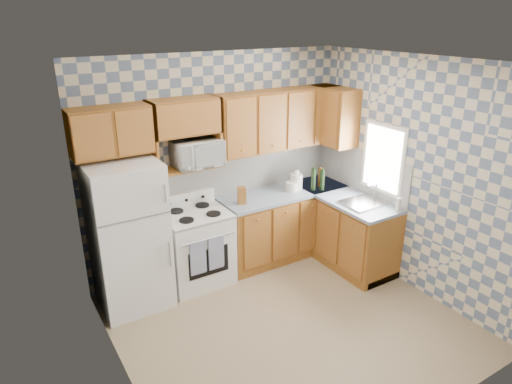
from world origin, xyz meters
TOP-DOWN VIEW (x-y plane):
  - floor at (0.00, 0.00)m, footprint 3.40×3.40m
  - back_wall at (0.00, 1.60)m, footprint 3.40×0.02m
  - right_wall at (1.70, 0.00)m, footprint 0.02×3.20m
  - backsplash_back at (0.40, 1.59)m, footprint 2.60×0.02m
  - backsplash_right at (1.69, 0.80)m, footprint 0.02×1.60m
  - refrigerator at (-1.27, 1.25)m, footprint 0.75×0.70m
  - stove_body at (-0.47, 1.28)m, footprint 0.76×0.65m
  - cooktop at (-0.47, 1.28)m, footprint 0.76×0.65m
  - backguard at (-0.47, 1.55)m, footprint 0.76×0.08m
  - dish_towel_left at (-0.61, 0.93)m, footprint 0.19×0.02m
  - dish_towel_right at (-0.38, 0.93)m, footprint 0.19×0.02m
  - base_cabinets_back at (0.82, 1.30)m, footprint 1.75×0.60m
  - base_cabinets_right at (1.40, 0.80)m, footprint 0.60×1.60m
  - countertop_back at (0.82, 1.30)m, footprint 1.77×0.63m
  - countertop_right at (1.40, 0.80)m, footprint 0.63×1.60m
  - upper_cabinets_back at (0.82, 1.44)m, footprint 1.75×0.33m
  - upper_cabinets_fridge at (-1.29, 1.44)m, footprint 0.82×0.33m
  - upper_cabinets_right at (1.53, 1.25)m, footprint 0.33×0.70m
  - microwave_shelf at (-0.47, 1.44)m, footprint 0.80×0.33m
  - microwave at (-0.36, 1.38)m, footprint 0.56×0.39m
  - sink at (1.40, 0.45)m, footprint 0.48×0.40m
  - window at (1.69, 0.45)m, footprint 0.02×0.66m
  - bottle_0 at (1.18, 1.14)m, footprint 0.06×0.06m
  - bottle_1 at (1.28, 1.08)m, footprint 0.06×0.06m
  - bottle_2 at (1.33, 1.18)m, footprint 0.06×0.06m
  - knife_block at (0.14, 1.23)m, footprint 0.12×0.12m
  - electric_kettle at (1.01, 1.29)m, footprint 0.16×0.16m
  - food_containers at (0.92, 1.27)m, footprint 0.18×0.18m
  - soap_bottle at (1.59, 0.05)m, footprint 0.06×0.06m

SIDE VIEW (x-z plane):
  - floor at x=0.00m, z-range 0.00..0.00m
  - base_cabinets_back at x=0.82m, z-range 0.00..0.88m
  - base_cabinets_right at x=1.40m, z-range 0.00..0.88m
  - stove_body at x=-0.47m, z-range 0.00..0.90m
  - dish_towel_left at x=-0.61m, z-range 0.32..0.73m
  - dish_towel_right at x=-0.38m, z-range 0.32..0.73m
  - refrigerator at x=-1.27m, z-range 0.00..1.68m
  - countertop_back at x=0.82m, z-range 0.88..0.92m
  - countertop_right at x=1.40m, z-range 0.88..0.92m
  - cooktop at x=-0.47m, z-range 0.89..0.92m
  - sink at x=1.40m, z-range 0.91..0.94m
  - food_containers at x=0.92m, z-range 0.92..1.04m
  - backguard at x=-0.47m, z-range 0.92..1.08m
  - soap_bottle at x=1.59m, z-range 0.92..1.09m
  - electric_kettle at x=1.01m, z-range 0.92..1.13m
  - knife_block at x=0.14m, z-range 0.92..1.13m
  - bottle_2 at x=1.33m, z-range 0.92..1.17m
  - bottle_1 at x=1.28m, z-range 0.92..1.19m
  - bottle_0 at x=1.18m, z-range 0.92..1.21m
  - backsplash_back at x=0.40m, z-range 0.92..1.48m
  - backsplash_right at x=1.69m, z-range 0.92..1.48m
  - back_wall at x=0.00m, z-range 0.00..2.70m
  - right_wall at x=1.70m, z-range 0.00..2.70m
  - microwave_shelf at x=-0.47m, z-range 1.42..1.45m
  - window at x=1.69m, z-range 1.02..1.88m
  - microwave at x=-0.36m, z-range 1.45..1.75m
  - upper_cabinets_back at x=0.82m, z-range 1.48..2.22m
  - upper_cabinets_right at x=1.53m, z-range 1.48..2.22m
  - upper_cabinets_fridge at x=-1.29m, z-range 1.72..2.22m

